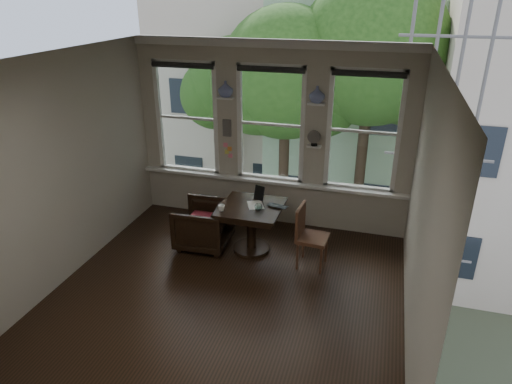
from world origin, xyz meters
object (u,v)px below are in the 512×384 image
(side_chair_right, at_px, (313,238))
(table, at_px, (251,229))
(armchair_left, at_px, (203,225))
(mug, at_px, (222,208))
(laptop, at_px, (276,208))

(side_chair_right, bearing_deg, table, 84.61)
(armchair_left, xyz_separation_m, mug, (0.39, -0.19, 0.44))
(side_chair_right, height_order, mug, side_chair_right)
(armchair_left, height_order, mug, mug)
(side_chair_right, distance_m, laptop, 0.69)
(table, distance_m, mug, 0.62)
(armchair_left, distance_m, laptop, 1.20)
(side_chair_right, distance_m, mug, 1.37)
(mug, bearing_deg, side_chair_right, 4.36)
(mug, bearing_deg, armchair_left, 153.81)
(table, relative_size, laptop, 2.99)
(table, bearing_deg, side_chair_right, -9.60)
(table, distance_m, laptop, 0.54)
(table, height_order, armchair_left, table)
(table, height_order, side_chair_right, side_chair_right)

